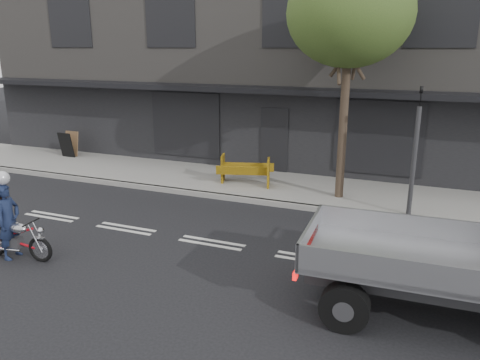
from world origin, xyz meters
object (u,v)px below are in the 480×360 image
(traffic_light_pole, at_px, (414,159))
(construction_barrier, at_px, (242,172))
(street_tree, at_px, (350,14))
(sandwich_board, at_px, (66,145))
(motorcycle, at_px, (16,238))
(rider, at_px, (9,221))

(traffic_light_pole, relative_size, construction_barrier, 2.08)
(street_tree, relative_size, sandwich_board, 6.73)
(street_tree, relative_size, construction_barrier, 4.00)
(motorcycle, distance_m, construction_barrier, 6.98)
(street_tree, xyz_separation_m, motorcycle, (-5.77, -6.50, -4.81))
(motorcycle, distance_m, sandwich_board, 9.21)
(rider, bearing_deg, street_tree, -47.99)
(construction_barrier, distance_m, sandwich_board, 8.08)
(construction_barrier, bearing_deg, traffic_light_pole, -8.86)
(traffic_light_pole, xyz_separation_m, sandwich_board, (-13.07, 1.89, -1.00))
(motorcycle, height_order, sandwich_board, sandwich_board)
(traffic_light_pole, relative_size, sandwich_board, 3.49)
(sandwich_board, bearing_deg, rider, -53.09)
(street_tree, xyz_separation_m, construction_barrier, (-3.06, -0.06, -4.66))
(rider, bearing_deg, motorcycle, -95.63)
(rider, relative_size, construction_barrier, 0.99)
(motorcycle, bearing_deg, rider, 174.37)
(street_tree, xyz_separation_m, traffic_light_pole, (2.00, -0.85, -3.63))
(motorcycle, height_order, rider, rider)
(street_tree, bearing_deg, motorcycle, -131.61)
(traffic_light_pole, height_order, motorcycle, traffic_light_pole)
(motorcycle, distance_m, rider, 0.40)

